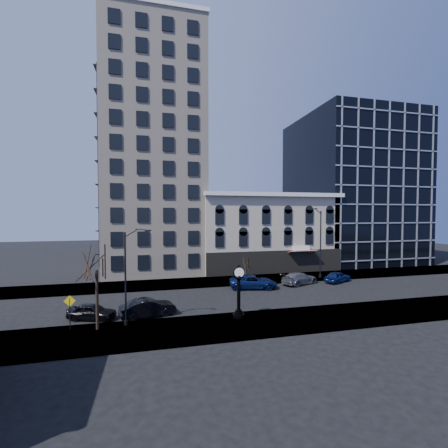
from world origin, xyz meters
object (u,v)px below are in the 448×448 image
object	(u,v)px
street_clock	(239,293)
street_lamp_near	(132,251)
car_near_b	(148,308)
warning_sign	(70,306)
car_near_a	(92,312)

from	to	relation	value
street_clock	street_lamp_near	distance (m)	9.82
street_clock	car_near_b	xyz separation A→B (m)	(-7.82, 2.33, -1.42)
street_lamp_near	warning_sign	world-z (taller)	street_lamp_near
street_lamp_near	car_near_a	bearing A→B (deg)	160.03
street_clock	street_lamp_near	world-z (taller)	street_lamp_near
warning_sign	car_near_b	size ratio (longest dim) A/B	0.56
warning_sign	car_near_a	world-z (taller)	warning_sign
warning_sign	street_clock	bearing A→B (deg)	2.90
street_clock	car_near_a	bearing A→B (deg)	177.51
street_lamp_near	warning_sign	xyz separation A→B (m)	(-4.76, 0.09, -4.23)
street_lamp_near	car_near_a	xyz separation A→B (m)	(-3.60, 2.53, -5.53)
street_lamp_near	car_near_b	world-z (taller)	street_lamp_near
street_lamp_near	car_near_a	size ratio (longest dim) A/B	1.97
car_near_b	street_clock	bearing A→B (deg)	-121.43
street_clock	street_lamp_near	size ratio (longest dim) A/B	0.58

